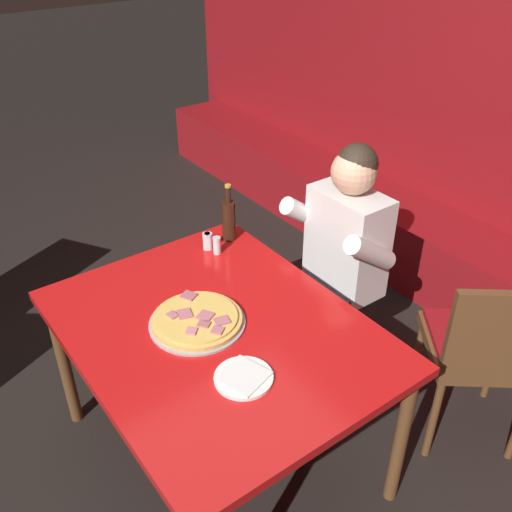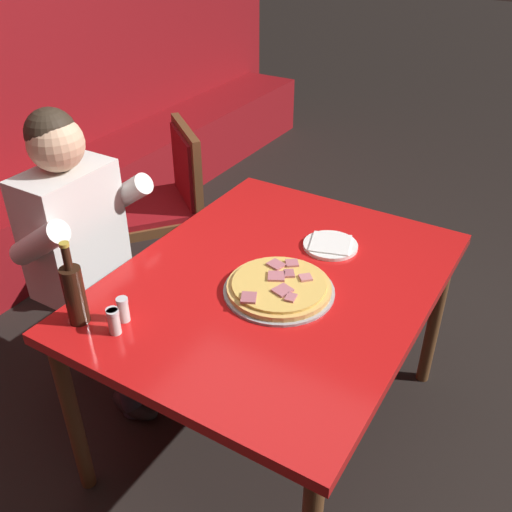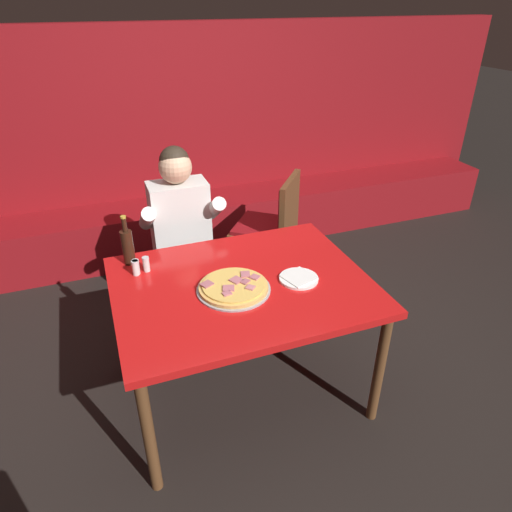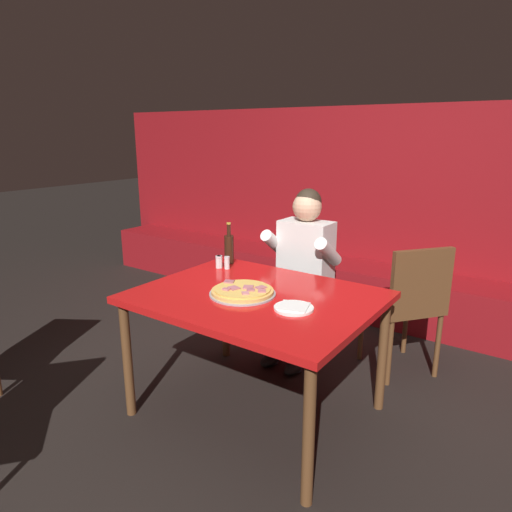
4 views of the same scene
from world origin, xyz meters
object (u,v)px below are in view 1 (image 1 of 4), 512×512
(diner_seated_blue_shirt, at_px, (333,260))
(dining_chair_by_booth, at_px, (485,346))
(shaker_oregano, at_px, (217,246))
(shaker_parmesan, at_px, (207,242))
(plate_white_paper, at_px, (244,377))
(beer_bottle, at_px, (229,219))
(shaker_black_pepper, at_px, (209,242))
(main_dining_table, at_px, (217,341))
(pizza, at_px, (197,320))

(diner_seated_blue_shirt, xyz_separation_m, dining_chair_by_booth, (0.73, 0.22, -0.14))
(shaker_oregano, relative_size, shaker_parmesan, 1.00)
(plate_white_paper, distance_m, beer_bottle, 0.96)
(shaker_parmesan, xyz_separation_m, diner_seated_blue_shirt, (0.37, 0.48, -0.10))
(beer_bottle, bearing_deg, shaker_oregano, -57.77)
(diner_seated_blue_shirt, bearing_deg, shaker_black_pepper, -127.31)
(shaker_black_pepper, bearing_deg, shaker_parmesan, -121.06)
(beer_bottle, distance_m, shaker_parmesan, 0.16)
(main_dining_table, distance_m, diner_seated_blue_shirt, 0.77)
(plate_white_paper, xyz_separation_m, shaker_oregano, (-0.75, 0.37, 0.03))
(beer_bottle, bearing_deg, shaker_black_pepper, -81.24)
(main_dining_table, relative_size, shaker_parmesan, 15.52)
(main_dining_table, xyz_separation_m, shaker_black_pepper, (-0.51, 0.29, 0.11))
(shaker_parmesan, relative_size, dining_chair_by_booth, 0.09)
(plate_white_paper, bearing_deg, main_dining_table, 165.12)
(main_dining_table, distance_m, shaker_black_pepper, 0.59)
(main_dining_table, distance_m, dining_chair_by_booth, 1.15)
(beer_bottle, bearing_deg, plate_white_paper, -31.07)
(main_dining_table, relative_size, plate_white_paper, 6.36)
(plate_white_paper, bearing_deg, pizza, 175.52)
(beer_bottle, bearing_deg, pizza, -45.10)
(beer_bottle, relative_size, shaker_parmesan, 3.40)
(pizza, height_order, shaker_black_pepper, shaker_black_pepper)
(plate_white_paper, bearing_deg, dining_chair_by_booth, 74.75)
(dining_chair_by_booth, bearing_deg, shaker_black_pepper, -147.46)
(plate_white_paper, distance_m, dining_chair_by_booth, 1.12)
(main_dining_table, xyz_separation_m, pizza, (-0.06, -0.05, 0.09))
(shaker_black_pepper, bearing_deg, beer_bottle, 98.76)
(diner_seated_blue_shirt, bearing_deg, shaker_oregano, -123.37)
(diner_seated_blue_shirt, bearing_deg, shaker_parmesan, -127.21)
(pizza, xyz_separation_m, diner_seated_blue_shirt, (-0.08, 0.81, -0.08))
(plate_white_paper, bearing_deg, beer_bottle, 148.93)
(pizza, bearing_deg, dining_chair_by_booth, 57.99)
(plate_white_paper, relative_size, shaker_parmesan, 2.44)
(main_dining_table, bearing_deg, shaker_oregano, 146.68)
(main_dining_table, xyz_separation_m, beer_bottle, (-0.53, 0.42, 0.18))
(shaker_parmesan, bearing_deg, shaker_oregano, 17.01)
(pizza, relative_size, beer_bottle, 1.31)
(shaker_oregano, distance_m, dining_chair_by_booth, 1.26)
(main_dining_table, distance_m, pizza, 0.12)
(diner_seated_blue_shirt, distance_m, dining_chair_by_booth, 0.77)
(pizza, bearing_deg, shaker_parmesan, 143.92)
(shaker_oregano, bearing_deg, plate_white_paper, -26.68)
(beer_bottle, height_order, shaker_oregano, beer_bottle)
(dining_chair_by_booth, bearing_deg, pizza, -122.01)
(beer_bottle, height_order, shaker_black_pepper, beer_bottle)
(main_dining_table, distance_m, plate_white_paper, 0.32)
(shaker_oregano, bearing_deg, main_dining_table, -33.32)
(main_dining_table, relative_size, pizza, 3.49)
(shaker_oregano, height_order, shaker_parmesan, same)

